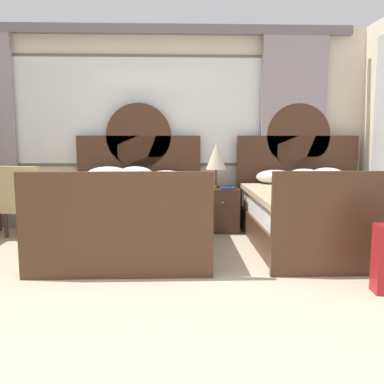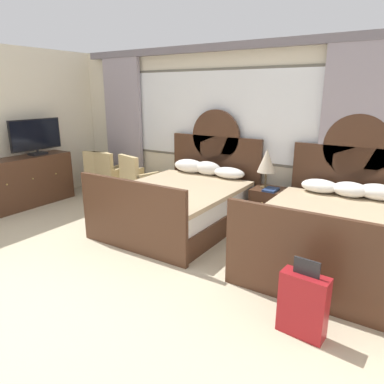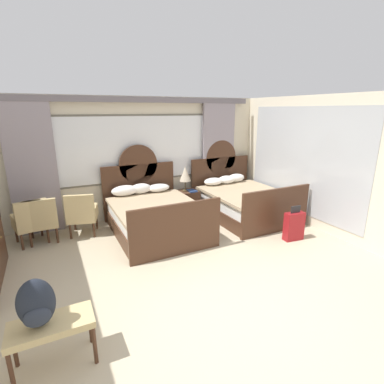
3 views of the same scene
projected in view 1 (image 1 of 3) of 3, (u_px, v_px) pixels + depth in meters
name	position (u px, v px, depth m)	size (l,w,h in m)	color
wall_back_window	(140.00, 123.00, 5.57)	(6.16, 0.22, 2.70)	beige
bed_near_window	(131.00, 214.00, 4.61)	(1.66, 2.18, 1.67)	#472B1C
bed_near_mirror	(321.00, 213.00, 4.68)	(1.66, 2.18, 1.67)	#472B1C
nightstand_between_beds	(221.00, 209.00, 5.34)	(0.45, 0.47, 0.57)	#472B1C
table_lamp_on_nightstand	(216.00, 157.00, 5.26)	(0.27, 0.27, 0.59)	brown
book_on_nightstand	(227.00, 188.00, 5.22)	(0.18, 0.26, 0.03)	navy
armchair_by_window_left	(28.00, 199.00, 5.02)	(0.66, 0.66, 0.88)	tan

